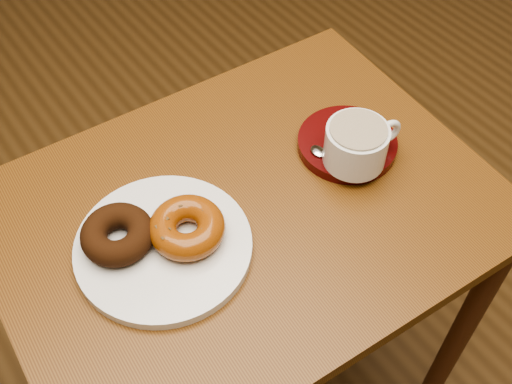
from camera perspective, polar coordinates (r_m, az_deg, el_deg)
ground at (r=1.62m, az=-6.14°, el=-12.82°), size 6.00×6.00×0.00m
cafe_table at (r=1.05m, az=-0.89°, el=-4.99°), size 0.77×0.60×0.69m
donut_plate at (r=0.91m, az=-8.22°, el=-4.85°), size 0.28×0.28×0.02m
donut_cinnamon at (r=0.90m, az=-12.22°, el=-3.71°), size 0.13×0.13×0.04m
donut_caramel at (r=0.90m, az=-6.15°, el=-3.15°), size 0.15×0.15×0.04m
saucer at (r=1.04m, az=8.10°, el=4.28°), size 0.18×0.18×0.02m
coffee_cup at (r=0.98m, az=8.97°, el=4.24°), size 0.13×0.10×0.07m
teaspoon at (r=1.00m, az=5.89°, el=3.36°), size 0.02×0.09×0.01m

